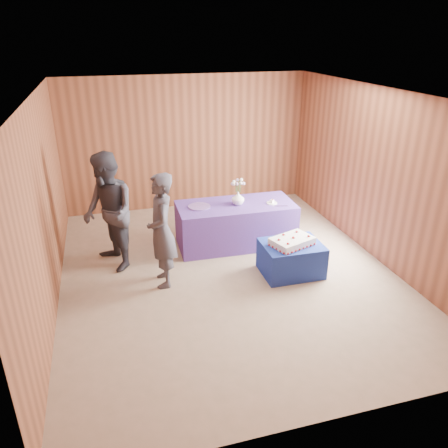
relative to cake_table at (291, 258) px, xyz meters
name	(u,v)px	position (x,y,z in m)	size (l,w,h in m)	color
ground	(227,272)	(-0.94, 0.28, -0.25)	(6.00, 6.00, 0.00)	gray
room_shell	(228,160)	(-0.94, 0.28, 1.55)	(5.04, 6.04, 2.72)	brown
cake_table	(291,258)	(0.00, 0.00, 0.00)	(0.90, 0.70, 0.50)	navy
serving_table	(236,224)	(-0.53, 1.20, 0.12)	(2.00, 0.90, 0.75)	#533797
sheet_cake	(292,241)	(-0.01, -0.02, 0.31)	(0.75, 0.62, 0.15)	white
vase	(238,198)	(-0.50, 1.19, 0.61)	(0.21, 0.21, 0.22)	white
flower_spray	(238,183)	(-0.50, 1.19, 0.88)	(0.24, 0.24, 0.19)	#275F26
platter	(199,207)	(-1.16, 1.24, 0.51)	(0.37, 0.37, 0.02)	#6C4C98
plate	(272,203)	(0.08, 1.07, 0.51)	(0.18, 0.18, 0.01)	white
cake_slice	(272,201)	(0.08, 1.07, 0.54)	(0.08, 0.08, 0.07)	white
knife	(280,206)	(0.17, 0.91, 0.50)	(0.26, 0.02, 0.00)	#B0AFB4
guest_left	(162,231)	(-1.93, 0.24, 0.60)	(0.62, 0.41, 1.70)	#393741
guest_right	(109,213)	(-2.63, 0.96, 0.68)	(0.90, 0.70, 1.86)	#32313B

